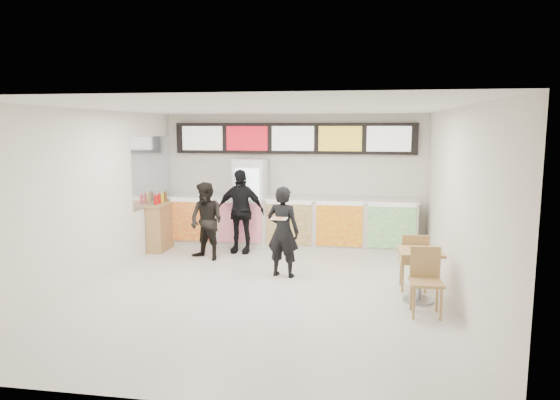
% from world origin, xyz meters
% --- Properties ---
extents(floor, '(7.00, 7.00, 0.00)m').
position_xyz_m(floor, '(0.00, 0.00, 0.00)').
color(floor, beige).
rests_on(floor, ground).
extents(ceiling, '(7.00, 7.00, 0.00)m').
position_xyz_m(ceiling, '(0.00, 0.00, 3.00)').
color(ceiling, white).
rests_on(ceiling, wall_back).
extents(wall_back, '(6.00, 0.00, 6.00)m').
position_xyz_m(wall_back, '(0.00, 3.50, 1.50)').
color(wall_back, silver).
rests_on(wall_back, floor).
extents(wall_left, '(0.00, 7.00, 7.00)m').
position_xyz_m(wall_left, '(-3.00, 0.00, 1.50)').
color(wall_left, silver).
rests_on(wall_left, floor).
extents(wall_right, '(0.00, 7.00, 7.00)m').
position_xyz_m(wall_right, '(3.00, 0.00, 1.50)').
color(wall_right, silver).
rests_on(wall_right, floor).
extents(service_counter, '(5.56, 0.77, 1.14)m').
position_xyz_m(service_counter, '(0.00, 3.09, 0.57)').
color(service_counter, silver).
rests_on(service_counter, floor).
extents(menu_board, '(5.50, 0.14, 0.70)m').
position_xyz_m(menu_board, '(0.00, 3.41, 2.45)').
color(menu_board, black).
rests_on(menu_board, wall_back).
extents(drinks_fridge, '(0.70, 0.67, 2.00)m').
position_xyz_m(drinks_fridge, '(-0.93, 3.11, 1.00)').
color(drinks_fridge, white).
rests_on(drinks_fridge, floor).
extents(mirror_panel, '(0.01, 2.00, 1.50)m').
position_xyz_m(mirror_panel, '(-2.99, 2.45, 1.75)').
color(mirror_panel, '#B2B7BF').
rests_on(mirror_panel, wall_left).
extents(customer_main, '(0.68, 0.52, 1.66)m').
position_xyz_m(customer_main, '(0.16, 0.87, 0.83)').
color(customer_main, black).
rests_on(customer_main, floor).
extents(customer_left, '(0.95, 0.87, 1.60)m').
position_xyz_m(customer_left, '(-1.56, 1.79, 0.80)').
color(customer_left, black).
rests_on(customer_left, floor).
extents(customer_mid, '(1.09, 0.51, 1.81)m').
position_xyz_m(customer_mid, '(-1.03, 2.48, 0.91)').
color(customer_mid, black).
rests_on(customer_mid, floor).
extents(pizza_slice, '(0.36, 0.36, 0.02)m').
position_xyz_m(pizza_slice, '(0.16, 0.42, 1.16)').
color(pizza_slice, beige).
rests_on(pizza_slice, customer_main).
extents(cafe_table, '(0.69, 1.68, 0.97)m').
position_xyz_m(cafe_table, '(2.46, -0.11, 0.57)').
color(cafe_table, tan).
rests_on(cafe_table, floor).
extents(condiment_ledge, '(0.38, 0.93, 1.24)m').
position_xyz_m(condiment_ledge, '(-2.82, 2.43, 0.53)').
color(condiment_ledge, tan).
rests_on(condiment_ledge, floor).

